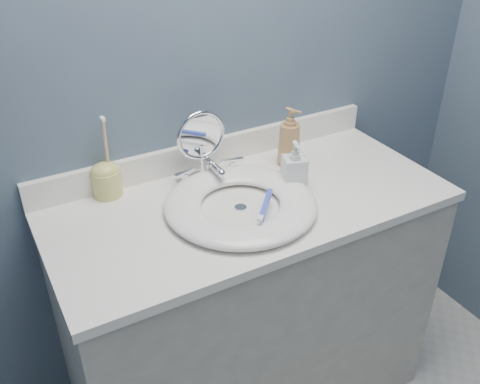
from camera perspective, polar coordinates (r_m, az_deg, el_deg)
back_wall at (r=1.70m, az=-3.55°, el=12.74°), size 2.20×0.02×2.40m
vanity_cabinet at (r=1.90m, az=0.96°, el=-12.52°), size 1.20×0.55×0.85m
countertop at (r=1.62m, az=1.09°, el=-1.30°), size 1.22×0.57×0.03m
backsplash at (r=1.80m, az=-3.10°, el=4.30°), size 1.22×0.02×0.09m
basin at (r=1.56m, az=0.07°, el=-1.26°), size 0.45×0.45×0.04m
drain at (r=1.57m, az=0.07°, el=-1.72°), size 0.04×0.04×0.01m
faucet at (r=1.71m, az=-3.15°, el=2.12°), size 0.25×0.13×0.07m
makeup_mirror at (r=1.66m, az=-4.16°, el=5.19°), size 0.16×0.09×0.24m
soap_bottle_amber at (r=1.77m, az=5.30°, el=5.85°), size 0.10×0.10×0.20m
soap_bottle_clear at (r=1.65m, az=5.83°, el=2.86°), size 0.09×0.09×0.15m
toothbrush_holder at (r=1.66m, az=-14.08°, el=1.45°), size 0.09×0.09×0.26m
toothbrush_lying at (r=1.51m, az=2.72°, el=-1.45°), size 0.12×0.14×0.02m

